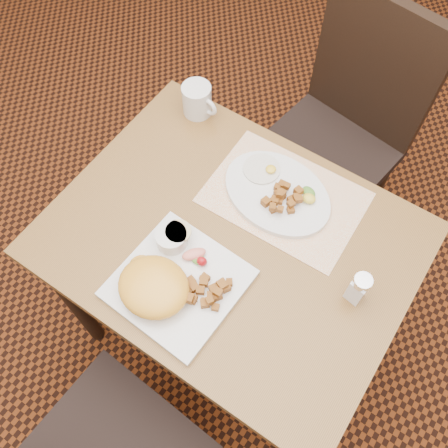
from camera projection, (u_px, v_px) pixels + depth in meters
ground at (229, 327)px, 1.92m from camera, size 8.00×8.00×0.00m
table at (230, 256)px, 1.36m from camera, size 0.90×0.70×0.75m
chair_far at (343, 126)px, 1.71m from camera, size 0.48×0.49×0.97m
placemat at (284, 197)px, 1.32m from camera, size 0.41×0.29×0.00m
plate_square at (178, 283)px, 1.19m from camera, size 0.29×0.29×0.02m
plate_oval at (277, 193)px, 1.31m from camera, size 0.34×0.27×0.02m
hollandaise_mound at (153, 287)px, 1.15m from camera, size 0.18×0.15×0.06m
ramekin at (172, 237)px, 1.22m from camera, size 0.08×0.09×0.04m
garnish_sq at (197, 257)px, 1.21m from camera, size 0.07×0.07×0.03m
fried_egg at (263, 169)px, 1.33m from camera, size 0.10×0.10×0.02m
garnish_ov at (309, 196)px, 1.29m from camera, size 0.05×0.06×0.02m
salt_shaker at (359, 288)px, 1.14m from camera, size 0.05×0.05×0.10m
coffee_mug at (198, 100)px, 1.42m from camera, size 0.12×0.08×0.10m
home_fries_sq at (207, 291)px, 1.16m from camera, size 0.11×0.11×0.04m
home_fries_ov at (282, 198)px, 1.28m from camera, size 0.09×0.10×0.03m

